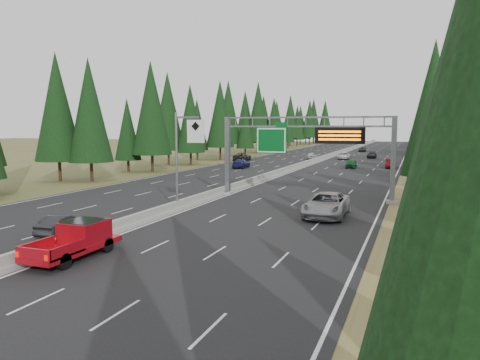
# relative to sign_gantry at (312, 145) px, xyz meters

# --- Properties ---
(road) EXTENTS (32.00, 260.00, 0.08)m
(road) POSITION_rel_sign_gantry_xyz_m (-8.92, 45.12, -5.23)
(road) COLOR black
(road) RESTS_ON ground
(shoulder_right) EXTENTS (3.60, 260.00, 0.06)m
(shoulder_right) POSITION_rel_sign_gantry_xyz_m (8.88, 45.12, -5.24)
(shoulder_right) COLOR olive
(shoulder_right) RESTS_ON ground
(shoulder_left) EXTENTS (3.60, 260.00, 0.06)m
(shoulder_left) POSITION_rel_sign_gantry_xyz_m (-26.72, 45.12, -5.24)
(shoulder_left) COLOR #4E5326
(shoulder_left) RESTS_ON ground
(median_barrier) EXTENTS (0.70, 260.00, 0.85)m
(median_barrier) POSITION_rel_sign_gantry_xyz_m (-8.92, 45.12, -4.85)
(median_barrier) COLOR gray
(median_barrier) RESTS_ON road
(sign_gantry) EXTENTS (16.75, 0.98, 7.80)m
(sign_gantry) POSITION_rel_sign_gantry_xyz_m (0.00, 0.00, 0.00)
(sign_gantry) COLOR slate
(sign_gantry) RESTS_ON road
(hov_sign_pole) EXTENTS (2.80, 0.50, 8.00)m
(hov_sign_pole) POSITION_rel_sign_gantry_xyz_m (-8.33, -9.92, -0.54)
(hov_sign_pole) COLOR slate
(hov_sign_pole) RESTS_ON road
(tree_row_right) EXTENTS (11.25, 242.81, 18.93)m
(tree_row_right) POSITION_rel_sign_gantry_xyz_m (13.07, 32.27, 3.96)
(tree_row_right) COLOR black
(tree_row_right) RESTS_ON ground
(tree_row_left) EXTENTS (11.96, 243.58, 18.62)m
(tree_row_left) POSITION_rel_sign_gantry_xyz_m (-31.06, 40.12, 4.13)
(tree_row_left) COLOR black
(tree_row_left) RESTS_ON ground
(silver_minivan) EXTENTS (3.07, 6.55, 1.81)m
(silver_minivan) POSITION_rel_sign_gantry_xyz_m (2.89, -7.78, -4.28)
(silver_minivan) COLOR #A2A2A6
(silver_minivan) RESTS_ON road
(red_pickup) EXTENTS (2.04, 5.72, 1.87)m
(red_pickup) POSITION_rel_sign_gantry_xyz_m (-7.42, -23.54, -4.16)
(red_pickup) COLOR black
(red_pickup) RESTS_ON road
(car_ahead_green) EXTENTS (1.97, 4.31, 1.43)m
(car_ahead_green) POSITION_rel_sign_gantry_xyz_m (-0.92, 35.48, -4.47)
(car_ahead_green) COLOR #12511F
(car_ahead_green) RESTS_ON road
(car_ahead_dkred) EXTENTS (1.85, 4.64, 1.50)m
(car_ahead_dkred) POSITION_rel_sign_gantry_xyz_m (5.17, 37.66, -4.44)
(car_ahead_dkred) COLOR #5E0D12
(car_ahead_dkred) RESTS_ON road
(car_ahead_dkgrey) EXTENTS (1.90, 4.60, 1.33)m
(car_ahead_dkgrey) POSITION_rel_sign_gantry_xyz_m (0.08, 61.17, -4.52)
(car_ahead_dkgrey) COLOR black
(car_ahead_dkgrey) RESTS_ON road
(car_ahead_white) EXTENTS (2.80, 5.35, 1.44)m
(car_ahead_white) POSITION_rel_sign_gantry_xyz_m (-5.06, 55.57, -4.47)
(car_ahead_white) COLOR silver
(car_ahead_white) RESTS_ON road
(car_ahead_far) EXTENTS (1.84, 4.18, 1.40)m
(car_ahead_far) POSITION_rel_sign_gantry_xyz_m (-4.57, 85.88, -4.49)
(car_ahead_far) COLOR black
(car_ahead_far) RESTS_ON road
(car_onc_near) EXTENTS (1.77, 4.05, 1.29)m
(car_onc_near) POSITION_rel_sign_gantry_xyz_m (-11.82, -19.88, -4.54)
(car_onc_near) COLOR black
(car_onc_near) RESTS_ON road
(car_onc_blue) EXTENTS (2.53, 5.24, 1.47)m
(car_onc_blue) POSITION_rel_sign_gantry_xyz_m (-17.99, 28.94, -4.45)
(car_onc_blue) COLOR #171A51
(car_onc_blue) RESTS_ON road
(car_onc_white) EXTENTS (1.85, 4.13, 1.38)m
(car_onc_white) POSITION_rel_sign_gantry_xyz_m (-11.33, 53.34, -4.50)
(car_onc_white) COLOR #B4B4B4
(car_onc_white) RESTS_ON road
(car_onc_far) EXTENTS (3.20, 5.96, 1.59)m
(car_onc_far) POSITION_rel_sign_gantry_xyz_m (-23.42, 43.96, -4.39)
(car_onc_far) COLOR black
(car_onc_far) RESTS_ON road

